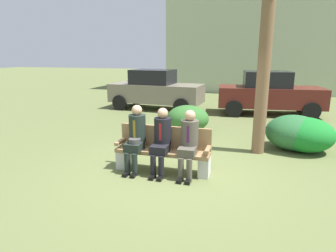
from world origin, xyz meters
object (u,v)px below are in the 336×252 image
Objects in this scene: seated_man_right at (189,140)px; parked_car_near at (156,90)px; shrub_mid_lawn at (306,135)px; shrub_far_lawn at (188,118)px; shrub_near_bench at (294,133)px; park_bench at (163,150)px; seated_man_middle at (162,138)px; parked_car_far at (269,93)px; seated_man_left at (136,135)px; building_backdrop at (267,8)px.

parked_car_near is (-2.84, 6.64, 0.12)m from seated_man_right.
shrub_far_lawn is at bearing 160.95° from shrub_mid_lawn.
seated_man_right is 0.93× the size of shrub_near_bench.
park_bench is at bearing -86.72° from shrub_far_lawn.
shrub_mid_lawn is (0.24, -0.08, -0.01)m from shrub_near_bench.
shrub_near_bench reaches higher than shrub_mid_lawn.
seated_man_middle is 0.32× the size of parked_car_far.
park_bench reaches higher than shrub_far_lawn.
seated_man_left is 4.17m from shrub_mid_lawn.
park_bench is 3.64m from shrub_mid_lawn.
parked_car_far is (-0.67, 4.51, 0.42)m from shrub_mid_lawn.
building_backdrop is at bearing 65.99° from parked_car_near.
parked_car_near is at bearing 139.27° from shrub_near_bench.
seated_man_middle is at bearing -143.15° from shrub_mid_lawn.
seated_man_left is 0.97× the size of shrub_near_bench.
parked_car_near is 0.32× the size of building_backdrop.
parked_car_far reaches higher than shrub_mid_lawn.
park_bench is 1.47× the size of shrub_far_lawn.
parked_car_far is at bearing -89.89° from building_backdrop.
park_bench is at bearing -141.32° from shrub_near_bench.
shrub_far_lawn is 3.96m from parked_car_near.
parked_car_far is (2.84, 6.74, 0.10)m from seated_man_left.
shrub_mid_lawn is at bearing -81.54° from parked_car_far.
seated_man_middle is at bearing 0.29° from seated_man_left.
shrub_far_lawn is at bearing 160.92° from shrub_near_bench.
seated_man_left is 1.04× the size of seated_man_right.
shrub_near_bench is 0.26m from shrub_mid_lawn.
seated_man_right is at bearing -77.65° from shrub_far_lawn.
park_bench is 1.42× the size of shrub_mid_lawn.
park_bench is at bearing -109.20° from parked_car_far.
building_backdrop is (4.58, 10.28, 4.48)m from parked_car_near.
shrub_mid_lawn is at bearing 35.26° from park_bench.
shrub_mid_lawn is at bearing -87.31° from building_backdrop.
parked_car_far is (2.48, 3.42, 0.43)m from shrub_far_lawn.
building_backdrop is (2.28, 16.92, 4.59)m from seated_man_middle.
parked_car_near is at bearing -178.80° from parked_car_far.
building_backdrop is at bearing 90.11° from parked_car_far.
seated_man_left is 6.87m from parked_car_near.
shrub_near_bench is at bearing -88.25° from building_backdrop.
seated_man_right reaches higher than shrub_near_bench.
park_bench reaches higher than shrub_mid_lawn.
seated_man_right is (0.54, -0.00, -0.01)m from seated_man_middle.
parked_car_far is 11.13m from building_backdrop.
shrub_far_lawn is 4.25m from parked_car_far.
seated_man_right reaches higher than shrub_far_lawn.
shrub_far_lawn is (-0.18, 3.31, -0.32)m from seated_man_middle.
building_backdrop is at bearing 82.26° from park_bench.
shrub_mid_lawn is at bearing -19.05° from shrub_far_lawn.
shrub_mid_lawn is at bearing 36.85° from seated_man_middle.
seated_man_middle is 3.72m from shrub_mid_lawn.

